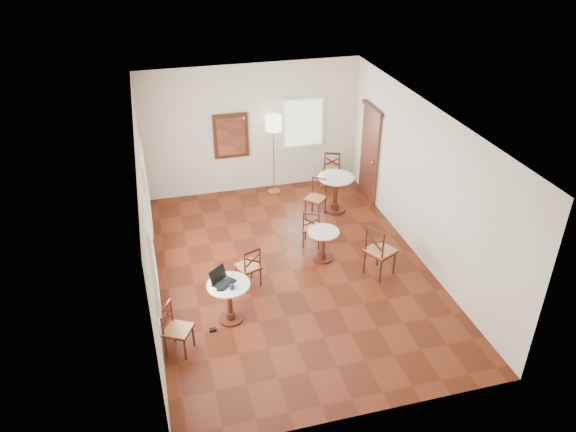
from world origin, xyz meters
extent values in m
plane|color=#5B200F|center=(0.00, 0.00, 0.00)|extent=(7.00, 7.00, 0.00)
cube|color=silver|center=(0.00, 3.50, 1.50)|extent=(5.00, 0.02, 3.00)
cube|color=silver|center=(0.00, -3.50, 1.50)|extent=(5.00, 0.02, 3.00)
cube|color=silver|center=(-2.50, 0.00, 1.50)|extent=(0.02, 7.00, 3.00)
cube|color=silver|center=(2.50, 0.00, 1.50)|extent=(0.02, 7.00, 3.00)
cube|color=white|center=(0.00, 0.00, 3.00)|extent=(5.00, 7.00, 0.02)
cube|color=#5E2C1A|center=(2.46, 2.40, 1.05)|extent=(0.06, 0.90, 2.10)
cube|color=#491A12|center=(2.44, 2.40, 2.15)|extent=(0.08, 1.02, 0.08)
sphere|color=#BF8C3F|center=(2.40, 2.08, 1.00)|extent=(0.07, 0.07, 0.07)
cube|color=#491F13|center=(-0.50, 3.46, 1.40)|extent=(0.80, 0.05, 1.05)
cube|color=white|center=(-0.50, 3.43, 1.40)|extent=(0.64, 0.02, 0.88)
cube|color=white|center=(-2.47, -2.10, 0.95)|extent=(0.02, 0.16, 0.16)
torus|color=red|center=(-2.46, -2.10, 0.95)|extent=(0.02, 0.12, 0.12)
cube|color=white|center=(-2.47, -1.20, 1.55)|extent=(0.06, 1.22, 1.42)
cube|color=white|center=(-2.47, 1.00, 1.55)|extent=(0.06, 1.22, 1.42)
cube|color=white|center=(1.20, 3.47, 1.55)|extent=(1.02, 0.06, 1.22)
cylinder|color=#491A12|center=(-1.36, -1.11, 0.02)|extent=(0.40, 0.40, 0.04)
cylinder|color=#491A12|center=(-1.36, -1.11, 0.10)|extent=(0.16, 0.16, 0.12)
cylinder|color=#491F13|center=(-1.36, -1.11, 0.40)|extent=(0.09, 0.09, 0.60)
cylinder|color=#491A12|center=(-1.36, -1.11, 0.68)|extent=(0.14, 0.14, 0.06)
cylinder|color=silver|center=(-1.36, -1.11, 0.72)|extent=(0.70, 0.70, 0.03)
cylinder|color=#491A12|center=(0.66, 0.17, 0.02)|extent=(0.35, 0.35, 0.03)
cylinder|color=#491A12|center=(0.66, 0.17, 0.09)|extent=(0.14, 0.14, 0.10)
cylinder|color=#491F13|center=(0.66, 0.17, 0.35)|extent=(0.08, 0.08, 0.52)
cylinder|color=#491A12|center=(0.66, 0.17, 0.59)|extent=(0.12, 0.12, 0.05)
cylinder|color=silver|center=(0.66, 0.17, 0.63)|extent=(0.61, 0.61, 0.03)
cylinder|color=#491A12|center=(1.52, 1.95, 0.02)|extent=(0.45, 0.45, 0.04)
cylinder|color=#491A12|center=(1.52, 1.95, 0.11)|extent=(0.18, 0.18, 0.13)
cylinder|color=#491F13|center=(1.52, 1.95, 0.45)|extent=(0.10, 0.10, 0.67)
cylinder|color=#491A12|center=(1.52, 1.95, 0.76)|extent=(0.16, 0.16, 0.07)
cylinder|color=silver|center=(1.52, 1.95, 0.81)|extent=(0.79, 0.79, 0.03)
cylinder|color=#491A12|center=(-0.79, -0.05, 0.20)|extent=(0.03, 0.03, 0.39)
cylinder|color=#491A12|center=(-0.68, -0.34, 0.20)|extent=(0.03, 0.03, 0.39)
cylinder|color=#491A12|center=(-1.08, -0.16, 0.20)|extent=(0.03, 0.03, 0.39)
cylinder|color=#491A12|center=(-0.97, -0.46, 0.20)|extent=(0.03, 0.03, 0.39)
cube|color=#491A12|center=(-0.88, -0.25, 0.40)|extent=(0.50, 0.50, 0.03)
cube|color=#AE7146|center=(-0.88, -0.25, 0.41)|extent=(0.47, 0.47, 0.03)
cylinder|color=#491A12|center=(-0.68, -0.34, 0.61)|extent=(0.03, 0.03, 0.44)
cylinder|color=#491A12|center=(-0.97, -0.46, 0.61)|extent=(0.03, 0.03, 0.44)
cube|color=#491A12|center=(-0.83, -0.40, 0.81)|extent=(0.32, 0.15, 0.04)
cube|color=#491F13|center=(-0.83, -0.40, 0.62)|extent=(0.27, 0.12, 0.19)
cube|color=#491F13|center=(-0.83, -0.40, 0.62)|extent=(0.27, 0.12, 0.19)
cylinder|color=#491A12|center=(-2.17, -1.84, 0.20)|extent=(0.03, 0.03, 0.40)
cylinder|color=#491A12|center=(-2.45, -1.69, 0.20)|extent=(0.03, 0.03, 0.40)
cylinder|color=#491A12|center=(-2.01, -1.56, 0.20)|extent=(0.03, 0.03, 0.40)
cylinder|color=#491A12|center=(-2.30, -1.41, 0.20)|extent=(0.03, 0.03, 0.40)
cube|color=#491A12|center=(-2.23, -1.62, 0.41)|extent=(0.53, 0.53, 0.03)
cube|color=#AE7146|center=(-2.23, -1.62, 0.42)|extent=(0.51, 0.51, 0.04)
cylinder|color=#491A12|center=(-2.45, -1.69, 0.62)|extent=(0.03, 0.03, 0.45)
cylinder|color=#491A12|center=(-2.30, -1.41, 0.62)|extent=(0.03, 0.03, 0.45)
cube|color=#491A12|center=(-2.37, -1.55, 0.83)|extent=(0.19, 0.31, 0.04)
cube|color=#491F13|center=(-2.37, -1.55, 0.63)|extent=(0.16, 0.26, 0.20)
cube|color=#491F13|center=(-2.37, -1.55, 0.63)|extent=(0.16, 0.26, 0.20)
cylinder|color=#491A12|center=(0.81, 0.82, 0.19)|extent=(0.03, 0.03, 0.39)
cylinder|color=#491A12|center=(0.69, 0.54, 0.19)|extent=(0.03, 0.03, 0.39)
cylinder|color=#491A12|center=(0.53, 0.95, 0.19)|extent=(0.03, 0.03, 0.39)
cylinder|color=#491A12|center=(0.41, 0.67, 0.19)|extent=(0.03, 0.03, 0.39)
cube|color=#491A12|center=(0.61, 0.74, 0.39)|extent=(0.50, 0.50, 0.03)
cube|color=#AE7146|center=(0.61, 0.74, 0.40)|extent=(0.47, 0.47, 0.03)
cylinder|color=#491A12|center=(0.69, 0.54, 0.60)|extent=(0.03, 0.03, 0.43)
cylinder|color=#491A12|center=(0.41, 0.67, 0.60)|extent=(0.03, 0.03, 0.43)
cube|color=#491A12|center=(0.55, 0.60, 0.80)|extent=(0.31, 0.16, 0.04)
cube|color=#491F13|center=(0.55, 0.60, 0.61)|extent=(0.26, 0.13, 0.19)
cube|color=#491F13|center=(0.55, 0.60, 0.61)|extent=(0.26, 0.13, 0.19)
cylinder|color=#491A12|center=(1.79, -0.61, 0.24)|extent=(0.04, 0.04, 0.49)
cylinder|color=#491A12|center=(1.44, -0.78, 0.24)|extent=(0.04, 0.04, 0.49)
cylinder|color=#491A12|center=(1.61, -0.26, 0.24)|extent=(0.04, 0.04, 0.49)
cylinder|color=#491A12|center=(1.26, -0.44, 0.24)|extent=(0.04, 0.04, 0.49)
cube|color=#491A12|center=(1.53, -0.52, 0.49)|extent=(0.64, 0.64, 0.03)
cube|color=#AE7146|center=(1.53, -0.52, 0.51)|extent=(0.61, 0.61, 0.04)
cylinder|color=#491A12|center=(1.44, -0.78, 0.76)|extent=(0.04, 0.04, 0.54)
cylinder|color=#491A12|center=(1.26, -0.44, 0.76)|extent=(0.04, 0.04, 0.54)
cube|color=#491A12|center=(1.35, -0.61, 1.00)|extent=(0.22, 0.38, 0.05)
cube|color=#491F13|center=(1.35, -0.61, 0.77)|extent=(0.18, 0.32, 0.24)
cube|color=#491F13|center=(1.35, -0.61, 0.77)|extent=(0.18, 0.32, 0.24)
cylinder|color=#491A12|center=(2.09, 3.31, 0.21)|extent=(0.03, 0.03, 0.43)
cylinder|color=#491A12|center=(1.97, 3.00, 0.21)|extent=(0.03, 0.03, 0.43)
cylinder|color=#491A12|center=(1.77, 3.44, 0.21)|extent=(0.03, 0.03, 0.43)
cylinder|color=#491A12|center=(1.65, 3.12, 0.21)|extent=(0.03, 0.03, 0.43)
cube|color=#491A12|center=(1.87, 3.22, 0.43)|extent=(0.54, 0.54, 0.03)
cube|color=#AE7146|center=(1.87, 3.22, 0.44)|extent=(0.51, 0.51, 0.04)
cylinder|color=#491A12|center=(1.97, 3.00, 0.66)|extent=(0.03, 0.03, 0.47)
cylinder|color=#491A12|center=(1.65, 3.12, 0.66)|extent=(0.03, 0.03, 0.47)
cube|color=#491A12|center=(1.81, 3.06, 0.88)|extent=(0.35, 0.16, 0.05)
cube|color=#491F13|center=(1.81, 3.06, 0.67)|extent=(0.29, 0.13, 0.21)
cube|color=#491F13|center=(1.81, 3.06, 0.67)|extent=(0.29, 0.13, 0.21)
cylinder|color=#491A12|center=(0.81, 1.85, 0.20)|extent=(0.03, 0.03, 0.40)
cylinder|color=#491A12|center=(1.03, 2.08, 0.20)|extent=(0.03, 0.03, 0.40)
cylinder|color=#491A12|center=(1.04, 1.63, 0.20)|extent=(0.03, 0.03, 0.40)
cylinder|color=#491A12|center=(1.26, 1.86, 0.20)|extent=(0.03, 0.03, 0.40)
cube|color=#491A12|center=(1.03, 1.86, 0.41)|extent=(0.55, 0.55, 0.03)
cube|color=#AE7146|center=(1.03, 1.86, 0.42)|extent=(0.53, 0.53, 0.04)
cylinder|color=#491A12|center=(1.03, 2.08, 0.62)|extent=(0.03, 0.03, 0.45)
cylinder|color=#491A12|center=(1.26, 1.86, 0.62)|extent=(0.03, 0.03, 0.45)
cube|color=#491A12|center=(1.15, 1.97, 0.83)|extent=(0.26, 0.26, 0.04)
cube|color=#491F13|center=(1.15, 1.97, 0.63)|extent=(0.22, 0.22, 0.20)
cube|color=#491F13|center=(1.15, 1.97, 0.63)|extent=(0.22, 0.22, 0.20)
cylinder|color=#BF8C3F|center=(0.42, 3.15, 0.02)|extent=(0.30, 0.30, 0.03)
cylinder|color=#BF8C3F|center=(0.42, 3.15, 0.86)|extent=(0.03, 0.03, 1.73)
cylinder|color=beige|center=(0.42, 3.15, 1.73)|extent=(0.37, 0.37, 0.32)
cube|color=black|center=(-1.43, -1.08, 0.75)|extent=(0.42, 0.41, 0.02)
cube|color=black|center=(-1.43, -1.08, 0.76)|extent=(0.31, 0.29, 0.00)
cube|color=black|center=(-1.51, -0.99, 0.87)|extent=(0.31, 0.28, 0.23)
cube|color=silver|center=(-1.51, -0.99, 0.87)|extent=(0.27, 0.24, 0.19)
ellipsoid|color=black|center=(-1.53, -1.25, 0.76)|extent=(0.12, 0.09, 0.04)
cylinder|color=#0F1732|center=(-1.33, -1.26, 0.78)|extent=(0.07, 0.07, 0.09)
torus|color=#0F1732|center=(-1.28, -1.26, 0.78)|extent=(0.06, 0.01, 0.06)
cylinder|color=white|center=(-1.37, -1.08, 0.79)|extent=(0.07, 0.07, 0.11)
cube|color=black|center=(-1.69, -1.31, 0.02)|extent=(0.11, 0.07, 0.04)
camera|label=1|loc=(-2.26, -8.22, 6.10)|focal=34.53mm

